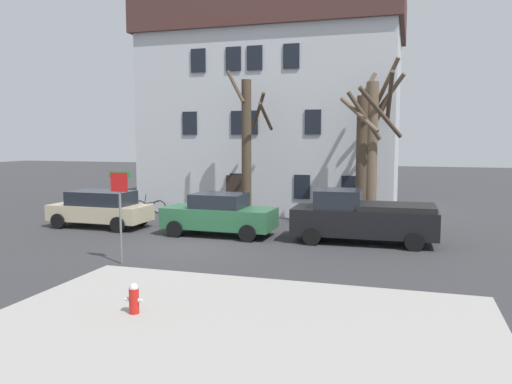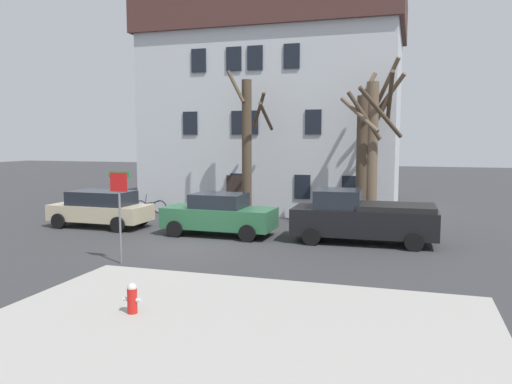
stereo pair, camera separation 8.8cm
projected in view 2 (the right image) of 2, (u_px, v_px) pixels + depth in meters
The scene contains 12 objects.
ground_plane at pixel (189, 247), 18.71m from camera, with size 120.00×120.00×0.00m, color #38383A.
sidewalk_slab at pixel (232, 328), 10.53m from camera, with size 10.85×7.26×0.12m, color #A8A59E.
building_main at pixel (276, 103), 29.34m from camera, with size 14.21×8.53×11.85m.
tree_bare_near at pixel (248, 147), 24.19m from camera, with size 2.03×2.01×7.20m.
tree_bare_mid at pixel (365, 154), 22.47m from camera, with size 2.40×3.06×6.83m.
tree_bare_far at pixel (372, 146), 22.54m from camera, with size 2.83×2.84×7.52m.
car_beige_wagon at pixel (101, 208), 22.88m from camera, with size 4.52×2.16×1.65m.
car_green_sedan at pixel (219, 214), 20.92m from camera, with size 4.63×2.16×1.74m.
pickup_truck_black at pixel (362, 217), 19.43m from camera, with size 5.45×2.37×2.02m.
fire_hydrant at pixel (132, 298), 11.24m from camera, with size 0.42×0.22×0.69m.
street_sign_pole at pixel (119, 200), 16.02m from camera, with size 0.76×0.07×2.96m.
bicycle_leaning at pixel (150, 207), 27.12m from camera, with size 1.67×0.61×1.03m.
Camera 2 is at (7.78, -16.84, 3.98)m, focal length 35.60 mm.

